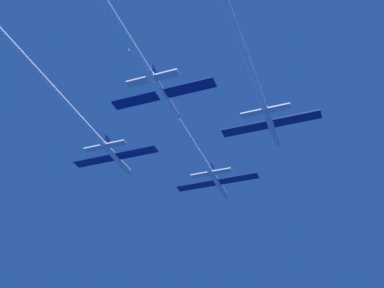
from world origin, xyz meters
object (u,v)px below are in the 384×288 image
object	(u,v)px
jet_lead	(198,152)
jet_slot	(125,35)
jet_right_wing	(254,80)
jet_left_wing	(78,116)

from	to	relation	value
jet_lead	jet_slot	distance (m)	33.24
jet_lead	jet_right_wing	xyz separation A→B (m)	(15.75, -16.71, 0.67)
jet_lead	jet_left_wing	xyz separation A→B (m)	(-17.43, -17.59, 0.96)
jet_left_wing	jet_slot	distance (m)	23.54
jet_right_wing	jet_lead	bearing A→B (deg)	133.31
jet_lead	jet_right_wing	bearing A→B (deg)	-46.69
jet_slot	jet_right_wing	bearing A→B (deg)	46.65
jet_right_wing	jet_slot	size ratio (longest dim) A/B	0.95
jet_left_wing	jet_right_wing	size ratio (longest dim) A/B	1.08
jet_left_wing	jet_right_wing	bearing A→B (deg)	1.52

